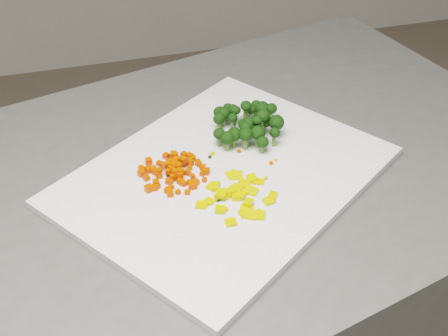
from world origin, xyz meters
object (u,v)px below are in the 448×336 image
object	(u,v)px
carrot_pile	(173,167)
broccoli_pile	(249,118)
pepper_pile	(236,195)
cutting_board	(224,176)
counter_block	(240,329)

from	to	relation	value
carrot_pile	broccoli_pile	distance (m)	0.17
pepper_pile	broccoli_pile	world-z (taller)	broccoli_pile
cutting_board	carrot_pile	xyz separation A→B (m)	(-0.08, 0.02, 0.02)
carrot_pile	broccoli_pile	world-z (taller)	broccoli_pile
pepper_pile	carrot_pile	bearing A→B (deg)	133.35
counter_block	carrot_pile	distance (m)	0.49
counter_block	pepper_pile	distance (m)	0.49
counter_block	carrot_pile	xyz separation A→B (m)	(-0.12, -0.03, 0.48)
cutting_board	carrot_pile	size ratio (longest dim) A/B	4.50
counter_block	pepper_pile	world-z (taller)	pepper_pile
counter_block	carrot_pile	bearing A→B (deg)	-166.74
counter_block	carrot_pile	world-z (taller)	carrot_pile
counter_block	cutting_board	distance (m)	0.46
broccoli_pile	counter_block	bearing A→B (deg)	-115.15
cutting_board	counter_block	bearing A→B (deg)	44.61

